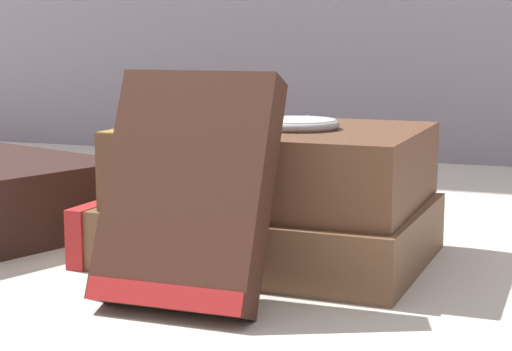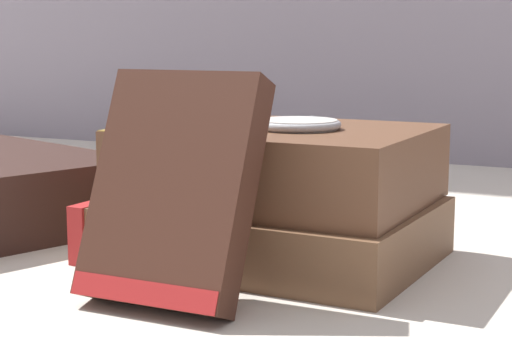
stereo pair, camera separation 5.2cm
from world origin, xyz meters
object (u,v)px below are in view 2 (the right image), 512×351
book_flat_bottom (259,229)px  book_flat_top (273,164)px  reading_glasses (296,210)px  pocket_watch (296,125)px  book_leaning_front (172,198)px

book_flat_bottom → book_flat_top: (0.01, 0.01, 0.04)m
reading_glasses → pocket_watch: bearing=-52.0°
book_flat_bottom → reading_glasses: bearing=106.1°
book_leaning_front → pocket_watch: size_ratio=2.16×
book_leaning_front → pocket_watch: 0.11m
book_flat_top → book_leaning_front: (-0.01, -0.11, -0.00)m
book_flat_top → book_flat_bottom: bearing=-133.2°
book_flat_top → reading_glasses: bearing=108.1°
book_flat_bottom → book_leaning_front: size_ratio=1.68×
pocket_watch → reading_glasses: size_ratio=0.49×
pocket_watch → book_leaning_front: bearing=-103.8°
book_flat_bottom → reading_glasses: (-0.03, 0.14, -0.02)m
book_leaning_front → reading_glasses: size_ratio=1.06×
book_flat_bottom → pocket_watch: pocket_watch is taller
book_flat_top → book_leaning_front: book_leaning_front is taller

